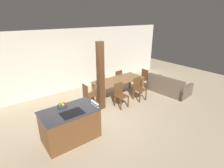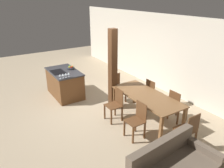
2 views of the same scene
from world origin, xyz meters
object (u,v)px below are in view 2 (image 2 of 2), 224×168
Objects in this scene: wine_glass_far at (66,74)px; dining_table at (146,98)px; dining_chair_far_right at (177,105)px; dining_chair_head_end at (117,87)px; wine_glass_middle at (63,75)px; dining_chair_far_left at (153,93)px; dining_chair_foot_end at (188,130)px; fruit_bowl at (71,68)px; kitchen_island at (65,83)px; wine_glass_near at (60,75)px; dining_chair_near_right at (137,119)px; timber_post at (113,70)px; dining_chair_near_left at (115,104)px; wine_glass_end at (69,74)px.

dining_table is (2.09, 1.47, -0.35)m from wine_glass_far.
dining_chair_far_right and dining_chair_head_end have the same top height.
wine_glass_far is at bearing 90.00° from wine_glass_middle.
dining_chair_far_left and dining_chair_foot_end have the same top height.
dining_chair_far_left is 1.18m from dining_chair_head_end.
dining_chair_foot_end is (4.26, 1.01, -0.47)m from fruit_bowl.
dining_chair_far_left is (1.61, 2.25, -0.54)m from wine_glass_middle.
kitchen_island is at bearing 31.45° from dining_chair_far_right.
dining_chair_head_end is at bearing -90.00° from dining_chair_foot_end.
wine_glass_near is at bearing -90.00° from wine_glass_middle.
dining_chair_far_right is at bearing -180.00° from dining_chair_far_left.
dining_chair_head_end is 1.00× the size of dining_chair_foot_end.
wine_glass_near is at bearing -90.00° from wine_glass_far.
kitchen_island is at bearing -72.88° from dining_chair_foot_end.
timber_post is at bearing 168.75° from dining_chair_near_right.
wine_glass_near reaches higher than dining_chair_far_right.
wine_glass_middle is 0.16× the size of dining_chair_far_left.
dining_chair_foot_end is at bearing 13.31° from fruit_bowl.
timber_post is (0.97, 1.10, 0.20)m from wine_glass_far.
kitchen_island is 0.89m from wine_glass_far.
dining_chair_foot_end reaches higher than dining_table.
wine_glass_middle is (0.66, -0.27, 0.57)m from kitchen_island.
dining_chair_foot_end is at bearing 22.54° from wine_glass_far.
dining_chair_far_right is (2.57, 2.15, -0.54)m from wine_glass_far.
dining_chair_far_left is (1.61, 2.34, -0.54)m from wine_glass_near.
dining_chair_near_left is 2.04m from dining_chair_foot_end.
wine_glass_far is at bearing -32.26° from fruit_bowl.
dining_chair_far_left is at bearing 54.38° from wine_glass_middle.
dining_chair_head_end reaches higher than kitchen_island.
fruit_bowl is 0.86m from wine_glass_far.
dining_table is at bearing -90.00° from dining_chair_foot_end.
dining_chair_far_left is at bearing -109.69° from dining_chair_foot_end.
dining_chair_head_end is (-1.92, -0.69, 0.00)m from dining_chair_far_right.
wine_glass_middle is 0.19m from wine_glass_end.
wine_glass_end is at bearing 38.68° from dining_chair_far_right.
fruit_bowl is at bearing 138.31° from wine_glass_near.
dining_table is (2.09, 1.37, -0.35)m from wine_glass_end.
wine_glass_middle is at bearing -37.27° from fruit_bowl.
wine_glass_near is 0.06× the size of timber_post.
dining_chair_near_left is at bearing -124.97° from dining_table.
dining_chair_head_end is 2.88m from dining_chair_foot_end.
wine_glass_near is 1.00× the size of wine_glass_end.
dining_table is at bearing 124.97° from dining_chair_near_right.
dining_chair_near_left is (1.61, 0.97, -0.54)m from wine_glass_near.
dining_chair_foot_end is (0.96, -0.69, 0.00)m from dining_chair_far_right.
dining_chair_near_right is 1.00× the size of dining_chair_head_end.
wine_glass_far reaches higher than dining_chair_head_end.
dining_chair_head_end is at bearing 44.50° from kitchen_island.
wine_glass_middle is at bearing -66.17° from dining_chair_foot_end.
dining_chair_near_right is (2.57, 0.87, -0.54)m from wine_glass_middle.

